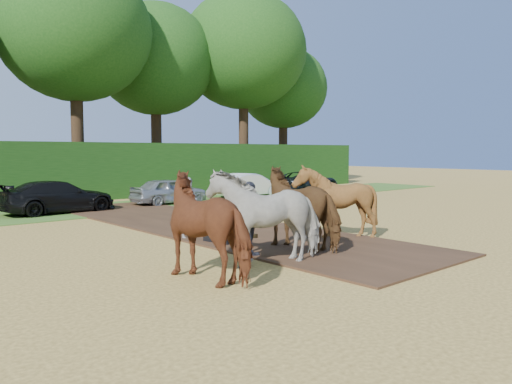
{
  "coord_description": "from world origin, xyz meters",
  "views": [
    {
      "loc": [
        -8.36,
        -6.72,
        2.55
      ],
      "look_at": [
        0.86,
        3.69,
        1.4
      ],
      "focal_mm": 35.0,
      "sensor_mm": 36.0,
      "label": 1
    }
  ],
  "objects": [
    {
      "name": "ground",
      "position": [
        0.0,
        0.0,
        0.0
      ],
      "size": [
        120.0,
        120.0,
        0.0
      ],
      "primitive_type": "plane",
      "color": "gold",
      "rests_on": "ground"
    },
    {
      "name": "spectator_far",
      "position": [
        -0.63,
        2.25,
        0.91
      ],
      "size": [
        0.6,
        1.12,
        1.83
      ],
      "primitive_type": "imported",
      "rotation": [
        0.0,
        0.0,
        1.43
      ],
      "color": "#242630",
      "rests_on": "ground"
    },
    {
      "name": "parked_cars",
      "position": [
        -0.7,
        14.12,
        0.66
      ],
      "size": [
        35.78,
        3.06,
        1.41
      ],
      "color": "#A2A4A9",
      "rests_on": "ground"
    },
    {
      "name": "earth_strip",
      "position": [
        1.5,
        7.0,
        0.03
      ],
      "size": [
        4.5,
        17.0,
        0.05
      ],
      "primitive_type": "cube",
      "color": "#472D1C",
      "rests_on": "ground"
    },
    {
      "name": "grass_verge",
      "position": [
        0.0,
        14.0,
        0.01
      ],
      "size": [
        50.0,
        5.0,
        0.03
      ],
      "primitive_type": "cube",
      "color": "#38601E",
      "rests_on": "ground"
    },
    {
      "name": "hedgerow",
      "position": [
        0.0,
        18.5,
        1.5
      ],
      "size": [
        46.0,
        1.6,
        3.0
      ],
      "primitive_type": "cube",
      "color": "#14380F",
      "rests_on": "ground"
    },
    {
      "name": "plough_team",
      "position": [
        0.22,
        1.96,
        1.07
      ],
      "size": [
        7.16,
        5.66,
        2.15
      ],
      "color": "brown",
      "rests_on": "ground"
    }
  ]
}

